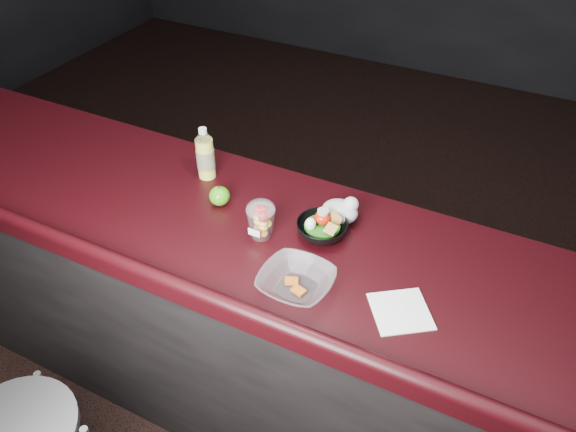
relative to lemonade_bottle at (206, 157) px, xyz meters
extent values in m
cube|color=black|center=(0.37, -0.18, -0.61)|extent=(4.00, 0.65, 0.98)
cube|color=black|center=(0.37, -0.18, -0.10)|extent=(4.06, 0.71, 0.04)
cylinder|color=#BABABF|center=(-0.05, -1.00, -0.39)|extent=(0.45, 0.45, 0.03)
cylinder|color=yellow|center=(0.00, 0.00, -0.01)|extent=(0.06, 0.06, 0.16)
cylinder|color=white|center=(0.00, 0.00, -0.01)|extent=(0.07, 0.07, 0.16)
cone|color=white|center=(0.00, 0.00, 0.09)|extent=(0.06, 0.06, 0.03)
cylinder|color=white|center=(0.00, 0.00, 0.11)|extent=(0.03, 0.03, 0.02)
cylinder|color=#072D99|center=(0.00, 0.00, -0.01)|extent=(0.07, 0.07, 0.07)
ellipsoid|color=white|center=(0.35, -0.21, 0.02)|extent=(0.10, 0.10, 0.05)
ellipsoid|color=#307D0E|center=(0.13, -0.12, -0.05)|extent=(0.07, 0.07, 0.07)
cylinder|color=black|center=(0.13, -0.12, -0.02)|extent=(0.01, 0.01, 0.01)
ellipsoid|color=silver|center=(0.55, -0.02, -0.05)|extent=(0.13, 0.10, 0.07)
sphere|color=silver|center=(0.58, 0.00, -0.02)|extent=(0.05, 0.05, 0.05)
imported|color=black|center=(0.53, -0.12, -0.06)|extent=(0.21, 0.21, 0.05)
cylinder|color=#0F470C|center=(0.53, -0.12, -0.05)|extent=(0.12, 0.12, 0.01)
ellipsoid|color=#B71B07|center=(0.52, -0.10, -0.02)|extent=(0.06, 0.06, 0.05)
cylinder|color=beige|center=(0.52, -0.10, 0.00)|extent=(0.04, 0.04, 0.01)
ellipsoid|color=white|center=(0.50, -0.14, -0.03)|extent=(0.04, 0.04, 0.05)
imported|color=silver|center=(0.56, -0.37, -0.06)|extent=(0.23, 0.23, 0.05)
cube|color=#990F0C|center=(0.54, -0.36, -0.07)|extent=(0.05, 0.04, 0.01)
cube|color=#990F0C|center=(0.57, -0.39, -0.07)|extent=(0.05, 0.04, 0.01)
cube|color=white|center=(0.87, -0.32, -0.08)|extent=(0.22, 0.22, 0.00)
camera|label=1|loc=(1.06, -1.42, 1.14)|focal=35.00mm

